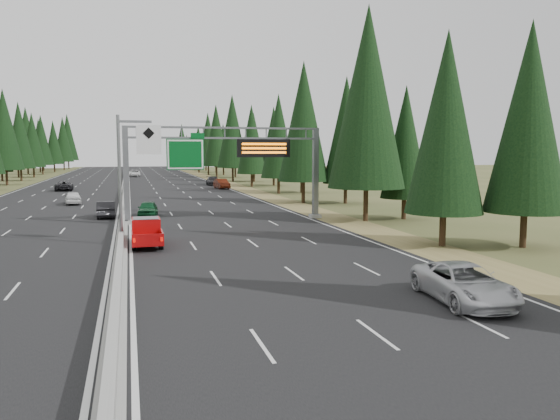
% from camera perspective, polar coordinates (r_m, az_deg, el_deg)
% --- Properties ---
extents(road, '(32.00, 260.00, 0.08)m').
position_cam_1_polar(road, '(90.08, -15.83, 2.19)').
color(road, black).
rests_on(road, ground).
extents(shoulder_right, '(3.60, 260.00, 0.06)m').
position_cam_1_polar(shoulder_right, '(91.72, -4.63, 2.46)').
color(shoulder_right, olive).
rests_on(shoulder_right, ground).
extents(shoulder_left, '(3.60, 260.00, 0.06)m').
position_cam_1_polar(shoulder_left, '(91.93, -26.99, 1.82)').
color(shoulder_left, '#434D23').
rests_on(shoulder_left, ground).
extents(median_barrier, '(0.70, 260.00, 0.85)m').
position_cam_1_polar(median_barrier, '(90.06, -15.84, 2.43)').
color(median_barrier, gray).
rests_on(median_barrier, road).
extents(sign_gantry, '(16.75, 0.98, 7.80)m').
position_cam_1_polar(sign_gantry, '(45.55, -4.94, 5.37)').
color(sign_gantry, slate).
rests_on(sign_gantry, road).
extents(hov_sign_pole, '(2.80, 0.50, 8.00)m').
position_cam_1_polar(hov_sign_pole, '(34.88, -15.48, 4.05)').
color(hov_sign_pole, slate).
rests_on(hov_sign_pole, road).
extents(tree_row_right, '(11.64, 240.56, 18.47)m').
position_cam_1_polar(tree_row_right, '(73.37, 1.24, 8.55)').
color(tree_row_right, black).
rests_on(tree_row_right, ground).
extents(silver_minivan, '(2.94, 5.49, 1.46)m').
position_cam_1_polar(silver_minivan, '(22.30, 18.69, -7.27)').
color(silver_minivan, silver).
rests_on(silver_minivan, road).
extents(red_pickup, '(1.80, 5.04, 1.64)m').
position_cam_1_polar(red_pickup, '(34.87, -13.80, -2.07)').
color(red_pickup, black).
rests_on(red_pickup, road).
extents(car_ahead_green, '(2.02, 4.19, 1.38)m').
position_cam_1_polar(car_ahead_green, '(50.17, -13.65, 0.14)').
color(car_ahead_green, '#114E27').
rests_on(car_ahead_green, road).
extents(car_ahead_dkred, '(2.09, 4.81, 1.54)m').
position_cam_1_polar(car_ahead_dkred, '(85.77, -6.12, 2.74)').
color(car_ahead_dkred, '#4E180B').
rests_on(car_ahead_dkred, road).
extents(car_ahead_dkgrey, '(2.30, 5.24, 1.50)m').
position_cam_1_polar(car_ahead_dkgrey, '(94.59, -7.01, 3.03)').
color(car_ahead_dkgrey, black).
rests_on(car_ahead_dkgrey, road).
extents(car_ahead_white, '(2.67, 5.66, 1.56)m').
position_cam_1_polar(car_ahead_white, '(131.12, -14.97, 3.73)').
color(car_ahead_white, silver).
rests_on(car_ahead_white, road).
extents(car_ahead_far, '(1.66, 3.97, 1.34)m').
position_cam_1_polar(car_ahead_far, '(135.00, -15.12, 3.75)').
color(car_ahead_far, black).
rests_on(car_ahead_far, road).
extents(car_onc_near, '(1.71, 4.41, 1.43)m').
position_cam_1_polar(car_onc_near, '(50.38, -17.75, 0.07)').
color(car_onc_near, black).
rests_on(car_onc_near, road).
extents(car_onc_white, '(2.12, 4.37, 1.44)m').
position_cam_1_polar(car_onc_white, '(64.20, -20.81, 1.21)').
color(car_onc_white, silver).
rests_on(car_onc_white, road).
extents(car_onc_far, '(2.63, 5.32, 1.45)m').
position_cam_1_polar(car_onc_far, '(87.30, -21.62, 2.38)').
color(car_onc_far, '#232326').
rests_on(car_onc_far, road).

